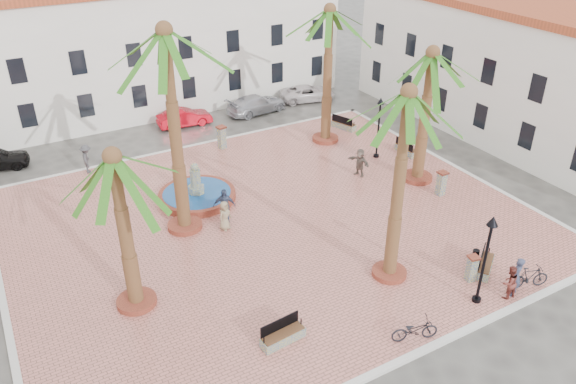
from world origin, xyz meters
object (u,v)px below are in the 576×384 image
bench_se (485,266)px  palm_ne (329,25)px  bicycle_a (415,330)px  bollard_se (472,268)px  pedestrian_north (87,159)px  litter_bin (475,256)px  palm_sw (116,177)px  cyclist_b (509,282)px  bench_ne (344,125)px  bicycle_b (529,277)px  pedestrian_fountain_a (225,216)px  pedestrian_east (360,162)px  bench_e (406,150)px  lamppost_e (379,117)px  lamppost_s (488,245)px  bollard_e (441,183)px  palm_nw (167,54)px  palm_e (431,70)px  car_silver (256,104)px  car_red (184,117)px  palm_s (407,114)px  bollard_n (222,137)px  pedestrian_fountain_b (224,206)px  fountain (197,194)px  bench_s (283,336)px  car_white (308,93)px  cyclist_a (516,277)px

bench_se → palm_ne: bearing=49.5°
bench_se → bicycle_a: size_ratio=0.97×
bollard_se → pedestrian_north: pedestrian_north is taller
litter_bin → pedestrian_north: 22.85m
palm_sw → cyclist_b: 16.65m
bench_ne → litter_bin: size_ratio=3.13×
bicycle_b → bench_se: bearing=41.7°
pedestrian_fountain_a → pedestrian_east: (9.46, 1.45, 0.07)m
bench_e → bicycle_b: 14.00m
palm_sw → lamppost_e: bearing=20.1°
lamppost_s → bollard_e: (5.07, 7.69, -2.13)m
bench_se → palm_nw: bearing=101.5°
bicycle_a → bollard_se: bearing=-51.5°
palm_nw → bench_ne: palm_nw is taller
bollard_e → palm_e: bearing=87.2°
bollard_se → car_silver: (1.11, 23.35, -0.12)m
bicycle_a → palm_nw: bearing=41.6°
palm_nw → bench_e: 18.04m
bollard_e → car_red: bearing=117.5°
lamppost_s → bench_ne: bearing=72.6°
palm_s → car_silver: bearing=79.3°
litter_bin → pedestrian_east: 9.81m
lamppost_e → car_red: (-8.78, 11.36, -2.22)m
bollard_e → car_silver: 17.13m
bollard_n → palm_e: bearing=-49.7°
bicycle_a → car_silver: 25.61m
pedestrian_fountain_a → car_red: 14.70m
bench_e → bollard_e: 5.54m
litter_bin → bollard_e: bearing=61.7°
palm_sw → bench_se: size_ratio=4.00×
lamppost_s → pedestrian_fountain_a: size_ratio=2.65×
bench_e → pedestrian_north: bearing=69.8°
pedestrian_fountain_a → car_silver: pedestrian_fountain_a is taller
cyclist_b → pedestrian_fountain_b: 14.02m
fountain → palm_s: bearing=-64.9°
palm_nw → car_silver: bearing=50.5°
bench_s → bench_ne: (14.10, 16.34, 0.00)m
pedestrian_fountain_b → bench_se: bearing=-22.6°
bollard_n → car_silver: bollard_n is taller
palm_sw → pedestrian_north: size_ratio=4.03×
lamppost_e → car_red: bearing=127.7°
lamppost_s → car_white: lamppost_s is taller
palm_ne → pedestrian_north: (-15.15, 3.13, -6.85)m
bollard_e → pedestrian_fountain_a: pedestrian_fountain_a is taller
bench_ne → fountain: bearing=89.3°
bench_ne → pedestrian_fountain_b: pedestrian_fountain_b is taller
fountain → palm_ne: 13.37m
palm_sw → cyclist_b: size_ratio=4.61×
pedestrian_fountain_a → pedestrian_fountain_b: 0.67m
bench_e → cyclist_a: bearing=160.1°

